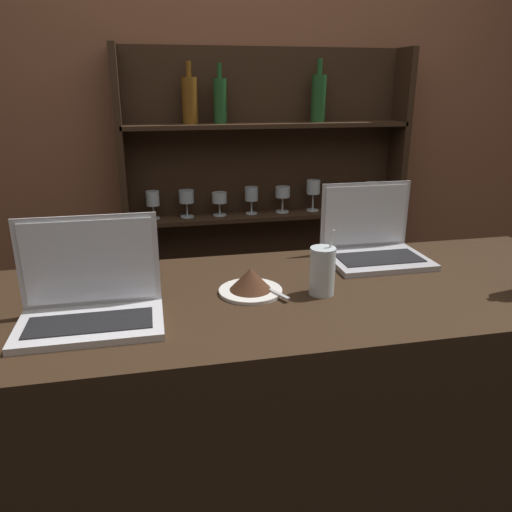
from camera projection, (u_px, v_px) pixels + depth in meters
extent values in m
cube|color=black|center=(301.00, 434.00, 1.59)|extent=(1.85, 0.69, 1.00)
cube|color=brown|center=(235.00, 130.00, 2.41)|extent=(7.00, 0.06, 2.70)
cube|color=#332114|center=(129.00, 240.00, 2.36)|extent=(0.03, 0.18, 1.72)
cube|color=#332114|center=(391.00, 224.00, 2.62)|extent=(0.03, 0.18, 1.72)
cube|color=#332114|center=(263.00, 227.00, 2.56)|extent=(1.37, 0.02, 1.72)
cube|color=#332114|center=(266.00, 295.00, 2.60)|extent=(1.33, 0.18, 0.02)
cube|color=#332114|center=(267.00, 215.00, 2.46)|extent=(1.33, 0.18, 0.02)
cube|color=#332114|center=(268.00, 125.00, 2.32)|extent=(1.33, 0.18, 0.02)
cylinder|color=silver|center=(154.00, 218.00, 2.35)|extent=(0.06, 0.06, 0.01)
cylinder|color=silver|center=(154.00, 212.00, 2.34)|extent=(0.01, 0.01, 0.06)
cylinder|color=silver|center=(153.00, 198.00, 2.32)|extent=(0.06, 0.06, 0.07)
cylinder|color=silver|center=(187.00, 216.00, 2.38)|extent=(0.06, 0.06, 0.01)
cylinder|color=silver|center=(187.00, 209.00, 2.37)|extent=(0.01, 0.01, 0.06)
cylinder|color=silver|center=(186.00, 196.00, 2.35)|extent=(0.07, 0.07, 0.06)
cylinder|color=silver|center=(220.00, 215.00, 2.41)|extent=(0.06, 0.06, 0.01)
cylinder|color=silver|center=(220.00, 208.00, 2.40)|extent=(0.01, 0.01, 0.06)
cylinder|color=silver|center=(219.00, 198.00, 2.38)|extent=(0.07, 0.07, 0.05)
cylinder|color=silver|center=(251.00, 213.00, 2.44)|extent=(0.06, 0.06, 0.01)
cylinder|color=silver|center=(251.00, 207.00, 2.43)|extent=(0.01, 0.01, 0.06)
cylinder|color=silver|center=(251.00, 194.00, 2.41)|extent=(0.06, 0.06, 0.07)
cylinder|color=silver|center=(282.00, 212.00, 2.47)|extent=(0.06, 0.06, 0.01)
cylinder|color=silver|center=(282.00, 204.00, 2.46)|extent=(0.01, 0.01, 0.07)
cylinder|color=silver|center=(283.00, 192.00, 2.44)|extent=(0.07, 0.07, 0.05)
cylinder|color=silver|center=(312.00, 210.00, 2.50)|extent=(0.06, 0.06, 0.01)
cylinder|color=silver|center=(313.00, 202.00, 2.49)|extent=(0.01, 0.01, 0.08)
cylinder|color=silver|center=(313.00, 187.00, 2.46)|extent=(0.07, 0.07, 0.07)
cylinder|color=silver|center=(342.00, 208.00, 2.53)|extent=(0.06, 0.06, 0.01)
cylinder|color=silver|center=(342.00, 202.00, 2.52)|extent=(0.01, 0.01, 0.06)
cylinder|color=silver|center=(343.00, 190.00, 2.50)|extent=(0.07, 0.07, 0.06)
cylinder|color=silver|center=(371.00, 207.00, 2.56)|extent=(0.06, 0.06, 0.01)
cylinder|color=silver|center=(371.00, 199.00, 2.55)|extent=(0.01, 0.01, 0.08)
cylinder|color=silver|center=(372.00, 187.00, 2.53)|extent=(0.06, 0.06, 0.05)
cylinder|color=#1E4C23|center=(220.00, 101.00, 2.24)|extent=(0.06, 0.06, 0.19)
cylinder|color=#1E4C23|center=(219.00, 71.00, 2.20)|extent=(0.02, 0.02, 0.06)
cylinder|color=brown|center=(190.00, 101.00, 2.21)|extent=(0.07, 0.07, 0.20)
cylinder|color=brown|center=(188.00, 69.00, 2.17)|extent=(0.02, 0.02, 0.07)
cylinder|color=#1E4C23|center=(319.00, 99.00, 2.33)|extent=(0.07, 0.07, 0.21)
cylinder|color=#1E4C23|center=(320.00, 66.00, 2.28)|extent=(0.02, 0.02, 0.07)
cube|color=silver|center=(91.00, 325.00, 1.20)|extent=(0.34, 0.21, 0.02)
cube|color=black|center=(90.00, 323.00, 1.19)|extent=(0.29, 0.11, 0.00)
cube|color=silver|center=(89.00, 261.00, 1.25)|extent=(0.34, 0.00, 0.24)
cube|color=white|center=(89.00, 261.00, 1.25)|extent=(0.32, 0.01, 0.21)
cube|color=#ADADB2|center=(377.00, 260.00, 1.65)|extent=(0.32, 0.24, 0.02)
cube|color=black|center=(379.00, 258.00, 1.63)|extent=(0.27, 0.13, 0.00)
cube|color=#ADADB2|center=(365.00, 215.00, 1.72)|extent=(0.32, 0.00, 0.23)
cube|color=silver|center=(365.00, 215.00, 1.72)|extent=(0.29, 0.01, 0.20)
cylinder|color=silver|center=(251.00, 291.00, 1.41)|extent=(0.18, 0.18, 0.01)
cone|color=#422616|center=(250.00, 279.00, 1.39)|extent=(0.12, 0.12, 0.06)
cube|color=#B7B7BC|center=(269.00, 289.00, 1.40)|extent=(0.08, 0.16, 0.00)
cylinder|color=silver|center=(322.00, 271.00, 1.38)|extent=(0.07, 0.07, 0.14)
cylinder|color=white|center=(327.00, 262.00, 1.37)|extent=(0.04, 0.01, 0.18)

